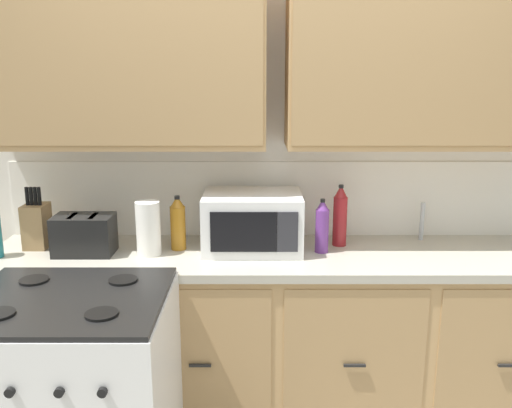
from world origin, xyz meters
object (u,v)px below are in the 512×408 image
object	(u,v)px
knife_block	(37,225)
paper_towel_roll	(148,228)
stove_range	(75,408)
bottle_amber	(178,223)
microwave	(253,222)
bottle_red	(340,216)
bottle_violet	(322,226)
toaster	(84,235)

from	to	relation	value
knife_block	paper_towel_roll	world-z (taller)	knife_block
stove_range	bottle_amber	xyz separation A→B (m)	(0.33, 0.68, 0.57)
stove_range	paper_towel_roll	bearing A→B (deg)	71.42
stove_range	paper_towel_roll	world-z (taller)	paper_towel_roll
knife_block	bottle_amber	size ratio (longest dim) A/B	1.15
microwave	bottle_red	xyz separation A→B (m)	(0.44, 0.06, 0.01)
knife_block	bottle_violet	xyz separation A→B (m)	(1.41, -0.08, 0.01)
bottle_amber	bottle_red	size ratio (longest dim) A/B	0.87
toaster	paper_towel_roll	world-z (taller)	paper_towel_roll
microwave	toaster	bearing A→B (deg)	-174.72
toaster	bottle_violet	xyz separation A→B (m)	(1.15, 0.03, 0.03)
paper_towel_roll	bottle_violet	size ratio (longest dim) A/B	0.98
stove_range	bottle_amber	size ratio (longest dim) A/B	3.51
toaster	bottle_amber	size ratio (longest dim) A/B	1.03
toaster	bottle_amber	xyz separation A→B (m)	(0.44, 0.07, 0.04)
knife_block	stove_range	bearing A→B (deg)	-62.22
toaster	knife_block	xyz separation A→B (m)	(-0.27, 0.10, 0.02)
toaster	bottle_amber	world-z (taller)	bottle_amber
microwave	knife_block	world-z (taller)	knife_block
bottle_red	bottle_violet	bearing A→B (deg)	-132.67
stove_range	microwave	distance (m)	1.14
bottle_violet	bottle_amber	xyz separation A→B (m)	(-0.70, 0.05, 0.00)
bottle_violet	toaster	bearing A→B (deg)	-178.73
bottle_amber	bottle_red	bearing A→B (deg)	4.62
microwave	stove_range	bearing A→B (deg)	-135.59
stove_range	microwave	bearing A→B (deg)	44.41
toaster	knife_block	bearing A→B (deg)	159.19
bottle_violet	stove_range	bearing A→B (deg)	-148.47
microwave	bottle_amber	xyz separation A→B (m)	(-0.37, -0.00, -0.01)
toaster	paper_towel_roll	bearing A→B (deg)	-1.70
microwave	paper_towel_roll	distance (m)	0.51
knife_block	bottle_amber	xyz separation A→B (m)	(0.71, -0.03, 0.02)
toaster	stove_range	bearing A→B (deg)	-79.85
stove_range	bottle_violet	world-z (taller)	bottle_violet
stove_range	bottle_red	distance (m)	1.49
stove_range	paper_towel_roll	xyz separation A→B (m)	(0.20, 0.60, 0.57)
bottle_violet	bottle_red	world-z (taller)	bottle_red
microwave	knife_block	distance (m)	1.08
bottle_violet	bottle_red	size ratio (longest dim) A/B	0.85
stove_range	microwave	world-z (taller)	microwave
paper_towel_roll	knife_block	bearing A→B (deg)	169.19
stove_range	toaster	size ratio (longest dim) A/B	3.39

